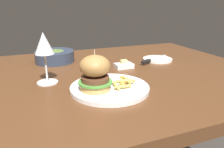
{
  "coord_description": "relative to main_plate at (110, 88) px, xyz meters",
  "views": [
    {
      "loc": [
        -0.21,
        -0.81,
        1.02
      ],
      "look_at": [
        0.05,
        -0.15,
        0.78
      ],
      "focal_mm": 35.0,
      "sensor_mm": 36.0,
      "label": 1
    }
  ],
  "objects": [
    {
      "name": "wine_glass",
      "position": [
        -0.19,
        0.14,
        0.13
      ],
      "size": [
        0.07,
        0.07,
        0.18
      ],
      "color": "silver",
      "rests_on": "dining_table"
    },
    {
      "name": "table_knife",
      "position": [
        0.31,
        0.25,
        0.01
      ],
      "size": [
        0.19,
        0.1,
        0.01
      ],
      "color": "silver",
      "rests_on": "bread_plate"
    },
    {
      "name": "fries_pile",
      "position": [
        0.04,
        -0.01,
        0.02
      ],
      "size": [
        0.09,
        0.09,
        0.02
      ],
      "color": "#EABC5B",
      "rests_on": "main_plate"
    },
    {
      "name": "burger_sandwich",
      "position": [
        -0.05,
        -0.01,
        0.06
      ],
      "size": [
        0.11,
        0.11,
        0.13
      ],
      "color": "tan",
      "rests_on": "main_plate"
    },
    {
      "name": "main_plate",
      "position": [
        0.0,
        0.0,
        0.0
      ],
      "size": [
        0.26,
        0.26,
        0.01
      ],
      "primitive_type": "cylinder",
      "color": "white",
      "rests_on": "dining_table"
    },
    {
      "name": "butter_dish",
      "position": [
        0.15,
        0.21,
        0.0
      ],
      "size": [
        0.08,
        0.05,
        0.04
      ],
      "color": "white",
      "rests_on": "dining_table"
    },
    {
      "name": "soup_bowl",
      "position": [
        -0.12,
        0.43,
        0.02
      ],
      "size": [
        0.19,
        0.19,
        0.06
      ],
      "color": "#2D384C",
      "rests_on": "dining_table"
    },
    {
      "name": "dining_table",
      "position": [
        -0.03,
        0.18,
        -0.08
      ],
      "size": [
        1.48,
        0.95,
        0.74
      ],
      "color": "#56331C",
      "rests_on": "ground"
    },
    {
      "name": "bread_plate",
      "position": [
        0.36,
        0.27,
        -0.0
      ],
      "size": [
        0.14,
        0.14,
        0.01
      ],
      "primitive_type": "cylinder",
      "color": "white",
      "rests_on": "dining_table"
    }
  ]
}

